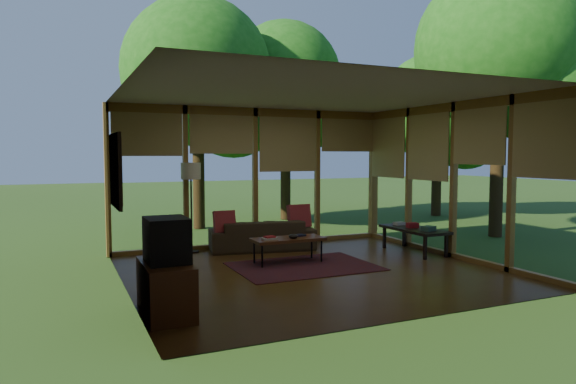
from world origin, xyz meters
name	(u,v)px	position (x,y,z in m)	size (l,w,h in m)	color
floor	(312,272)	(0.00, 0.00, 0.00)	(5.50, 5.50, 0.00)	brown
ceiling	(313,94)	(0.00, 0.00, 2.70)	(5.50, 5.50, 0.00)	silver
wall_left	(124,189)	(-2.75, 0.00, 1.35)	(0.04, 5.00, 2.70)	beige
wall_front	(418,196)	(0.00, -2.50, 1.35)	(5.50, 0.04, 2.70)	beige
window_wall_back	(255,177)	(0.00, 2.50, 1.35)	(5.50, 0.12, 2.70)	olive
window_wall_right	(454,180)	(2.75, 0.00, 1.35)	(0.12, 5.00, 2.70)	olive
exterior_lawn	(410,205)	(8.00, 8.00, -0.01)	(40.00, 40.00, 0.00)	#30551F
tree_nw	(197,72)	(-0.42, 5.36, 3.77)	(3.59, 3.59, 5.58)	#322412
tree_ne	(284,79)	(2.24, 6.17, 3.89)	(3.12, 3.12, 5.47)	#322412
tree_se	(497,49)	(5.14, 1.41, 4.05)	(3.50, 3.50, 5.81)	#322412
tree_far	(433,109)	(6.47, 5.05, 3.13)	(3.15, 3.15, 4.72)	#322412
rug	(304,266)	(0.03, 0.36, 0.01)	(2.23, 1.58, 0.01)	maroon
sofa	(262,235)	(-0.05, 2.00, 0.28)	(1.95, 0.76, 0.57)	#3C2F1E
pillow_left	(224,222)	(-0.80, 1.95, 0.58)	(0.39, 0.13, 0.39)	maroon
pillow_right	(299,217)	(0.70, 1.95, 0.60)	(0.44, 0.15, 0.44)	maroon
ct_book_lower	(270,239)	(-0.44, 0.66, 0.44)	(0.22, 0.17, 0.03)	#BBB3A9
ct_book_upper	(270,237)	(-0.44, 0.66, 0.47)	(0.17, 0.13, 0.03)	maroon
ct_book_side	(300,235)	(0.16, 0.79, 0.44)	(0.18, 0.14, 0.03)	black
ct_bowl	(293,236)	(-0.04, 0.61, 0.46)	(0.16, 0.16, 0.07)	black
media_cabinet	(166,289)	(-2.47, -1.24, 0.30)	(0.50, 1.00, 0.60)	#5D3119
television	(167,240)	(-2.45, -1.24, 0.85)	(0.45, 0.55, 0.50)	black
console_book_a	(428,228)	(2.40, 0.22, 0.50)	(0.23, 0.17, 0.08)	#305547
console_book_b	(412,225)	(2.40, 0.67, 0.50)	(0.20, 0.14, 0.09)	maroon
console_book_c	(399,223)	(2.40, 1.07, 0.48)	(0.20, 0.15, 0.05)	#BBB3A9
floor_lamp	(191,176)	(-1.32, 2.30, 1.41)	(0.36, 0.36, 1.65)	black
coffee_table	(288,240)	(-0.09, 0.71, 0.39)	(1.20, 0.50, 0.43)	#5D3119
side_console	(414,230)	(2.40, 0.62, 0.41)	(0.60, 1.40, 0.46)	black
wall_painting	(116,171)	(-2.71, 1.40, 1.55)	(0.06, 1.35, 1.15)	black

